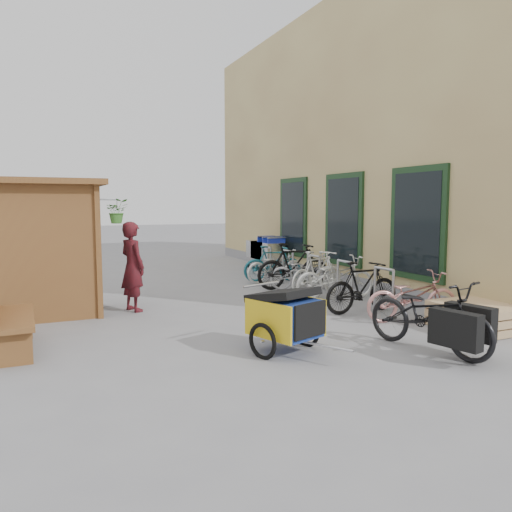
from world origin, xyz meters
name	(u,v)px	position (x,y,z in m)	size (l,w,h in m)	color
ground	(266,329)	(0.00, 0.00, 0.00)	(80.00, 80.00, 0.00)	gray
building	(403,151)	(6.49, 4.50, 3.49)	(6.07, 13.00, 7.00)	tan
kiosk	(35,228)	(-3.28, 2.47, 1.55)	(2.49, 1.65, 2.40)	brown
bike_rack	(314,270)	(2.30, 2.40, 0.52)	(0.05, 5.35, 0.86)	#A5A8AD
pallet_stack	(476,316)	(3.00, -1.40, 0.21)	(1.00, 1.20, 0.40)	tan
bench	(6,313)	(-3.68, 0.29, 0.53)	(0.52, 1.65, 1.04)	brown
shopping_carts	(265,250)	(3.00, 6.39, 0.60)	(0.58, 1.60, 1.04)	silver
child_trailer	(285,315)	(-0.30, -1.21, 0.50)	(1.02, 1.57, 0.91)	navy
cargo_bike	(431,316)	(1.48, -2.01, 0.49)	(1.04, 1.98, 0.99)	black
person_kiosk	(133,267)	(-1.66, 2.24, 0.83)	(0.60, 0.40, 1.65)	maroon
bike_0	(412,296)	(2.45, -0.55, 0.43)	(0.57, 1.63, 0.86)	tan
bike_1	(362,287)	(2.11, 0.36, 0.47)	(0.44, 1.58, 0.95)	black
bike_2	(335,277)	(2.41, 1.71, 0.45)	(0.60, 1.72, 0.90)	silver
bike_3	(318,273)	(2.23, 2.12, 0.49)	(0.46, 1.64, 0.99)	silver
bike_4	(304,272)	(2.37, 2.95, 0.42)	(0.56, 1.60, 0.84)	#9D9EA2
bike_5	(293,266)	(2.20, 3.15, 0.54)	(0.51, 1.80, 1.08)	black
bike_6	(275,266)	(2.26, 4.19, 0.42)	(0.55, 1.59, 0.84)	silver
bike_7	(273,264)	(2.25, 4.32, 0.46)	(0.43, 1.53, 0.92)	#1C6171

